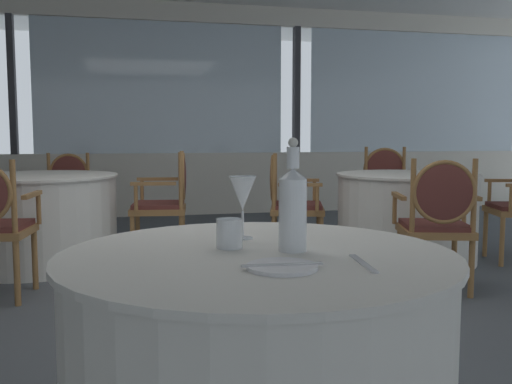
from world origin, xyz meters
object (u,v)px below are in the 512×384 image
Objects in this scene: dining_chair_2_1 at (386,186)px; wine_glass at (243,195)px; dining_chair_1_0 at (168,197)px; dining_chair_2_2 at (288,197)px; dining_chair_2_3 at (438,215)px; dining_chair_1_1 at (66,189)px; water_tumbler at (229,233)px; water_bottle at (293,206)px; side_plate at (282,267)px.

wine_glass is at bearing -15.55° from dining_chair_2_1.
dining_chair_2_2 is at bearing 179.74° from dining_chair_1_0.
dining_chair_2_2 is 1.46m from dining_chair_2_3.
dining_chair_2_3 is at bearing -45.11° from dining_chair_2_2.
dining_chair_1_1 is (-0.95, 1.22, -0.03)m from dining_chair_1_0.
water_tumbler is 0.09× the size of dining_chair_2_2.
dining_chair_1_1 is at bearing -85.00° from dining_chair_2_1.
wine_glass reaches higher than dining_chair_1_0.
water_bottle is at bearing -65.51° from wine_glass.
water_bottle is at bearing -89.74° from dining_chair_2_2.
water_bottle is 1.61× the size of wine_glass.
wine_glass reaches higher than side_plate.
water_bottle reaches higher than side_plate.
dining_chair_2_2 reaches higher than water_tumbler.
dining_chair_1_0 is 0.98× the size of dining_chair_2_1.
dining_chair_2_2 is (1.02, 3.01, -0.35)m from wine_glass.
side_plate is 0.19× the size of dining_chair_2_3.
water_bottle is at bearing 66.93° from side_plate.
water_bottle reaches higher than dining_chair_2_1.
dining_chair_2_1 is (2.37, 3.86, -0.25)m from water_tumbler.
dining_chair_2_3 reaches higher than water_tumbler.
water_bottle is 0.34× the size of dining_chair_1_0.
dining_chair_1_0 is at bearing 66.91° from dining_chair_2_3.
water_bottle is 0.24m from wine_glass.
wine_glass is at bearing 64.10° from water_tumbler.
water_tumbler is (-0.17, 0.08, -0.08)m from water_bottle.
water_tumbler is at bearing 152.38° from dining_chair_2_3.
dining_chair_2_2 reaches higher than side_plate.
wine_glass reaches higher than dining_chair_2_3.
side_plate is 0.89× the size of wine_glass.
water_tumbler is (-0.08, 0.28, 0.04)m from side_plate.
wine_glass is 0.18m from water_tumbler.
side_plate is at bearing -74.27° from water_tumbler.
dining_chair_2_1 reaches higher than side_plate.
water_bottle is 0.20m from water_tumbler.
dining_chair_1_1 is 3.33m from dining_chair_2_1.
water_tumbler is at bearing 154.66° from water_bottle.
dining_chair_2_1 is (2.20, 3.94, -0.33)m from water_bottle.
dining_chair_1_0 reaches higher than side_plate.
dining_chair_2_1 is at bearing 58.31° from wine_glass.
wine_glass is 4.49m from dining_chair_1_1.
water_bottle is 3.73× the size of water_tumbler.
dining_chair_2_3 reaches higher than dining_chair_1_1.
dining_chair_2_2 is (1.09, 3.15, -0.26)m from water_tumbler.
dining_chair_2_3 is (1.79, 1.87, -0.26)m from water_tumbler.
dining_chair_1_1 reaches higher than water_tumbler.
dining_chair_2_1 is at bearing 85.97° from dining_chair_1_1.
dining_chair_2_2 is 0.99× the size of dining_chair_2_3.
dining_chair_2_1 is at bearing 0.00° from dining_chair_2_3.
dining_chair_1_0 is at bearing 90.21° from wine_glass.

